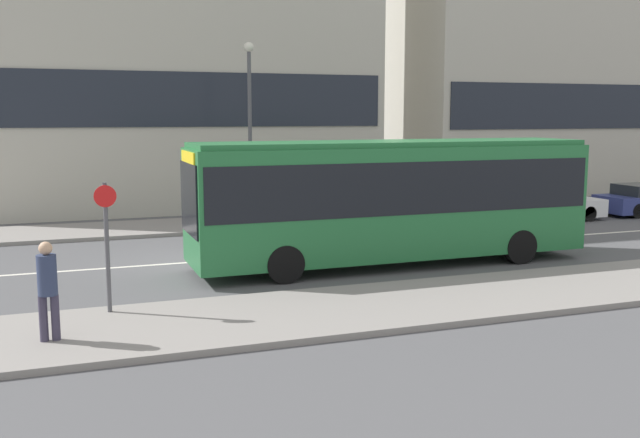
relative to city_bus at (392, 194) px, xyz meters
The scene contains 11 objects.
ground_plane 5.88m from the city_bus, 156.89° to the left, with size 120.00×120.00×0.00m, color #4F4F51.
sidewalk_near 6.80m from the city_bus, 141.35° to the right, with size 44.00×3.50×0.13m.
sidewalk_far 10.03m from the city_bus, 121.17° to the left, with size 44.00×3.50×0.13m.
lane_centerline 5.88m from the city_bus, 156.89° to the left, with size 41.80×0.16×0.01m.
apartment_block_left_tower 16.50m from the city_bus, 103.59° to the left, with size 17.57×6.08×17.22m.
apartment_block_right_tower 23.88m from the city_bus, 41.00° to the left, with size 18.32×6.96×16.48m.
city_bus is the anchor object (origin of this frame).
parked_car_0 10.87m from the city_bus, 30.08° to the left, with size 4.48×1.71×1.42m.
pedestrian_near_stop 9.88m from the city_bus, 153.61° to the right, with size 0.35×0.34×1.80m.
bus_stop_sign 8.20m from the city_bus, 159.98° to the right, with size 0.44×0.12×2.66m.
street_lamp 8.35m from the city_bus, 104.02° to the left, with size 0.36×0.36×6.57m.
Camera 1 is at (-3.41, -19.74, 4.13)m, focal length 40.00 mm.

